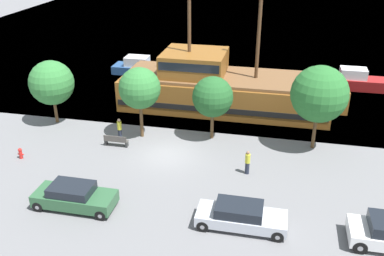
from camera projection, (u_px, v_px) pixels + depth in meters
ground_plane at (168, 154)px, 29.28m from camera, size 160.00×160.00×0.00m
water_surface at (240, 23)px, 68.06m from camera, size 80.00×80.00×0.00m
pirate_ship at (222, 88)px, 36.15m from camera, size 18.55×5.94×11.45m
moored_boat_dockside at (140, 67)px, 44.85m from camera, size 5.94×2.21×1.78m
moored_boat_outer at (356, 81)px, 40.72m from camera, size 6.03×2.09×1.95m
parked_car_curb_front at (241, 216)px, 22.04m from camera, size 4.65×1.79×1.36m
parked_car_curb_rear at (74, 196)px, 23.58m from camera, size 4.51×1.85×1.40m
fire_hydrant at (20, 153)px, 28.62m from camera, size 0.42×0.25×0.76m
bench_promenade_east at (116, 141)px, 30.18m from camera, size 1.69×0.45×0.85m
pedestrian_walking_near at (247, 162)px, 26.72m from camera, size 0.32×0.32×1.60m
pedestrian_walking_far at (120, 129)px, 30.95m from camera, size 0.32×0.32×1.66m
tree_row_east at (52, 83)px, 32.65m from camera, size 3.41×3.41×5.00m
tree_row_mideast at (140, 88)px, 30.16m from camera, size 2.98×2.98×5.28m
tree_row_midwest at (213, 97)px, 30.16m from camera, size 2.92×2.92×4.70m
tree_row_west at (319, 94)px, 28.46m from camera, size 3.85×3.85×5.95m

